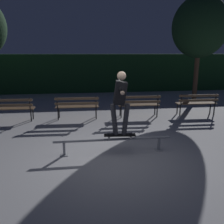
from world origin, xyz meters
TOP-DOWN VIEW (x-y plane):
  - ground_plane at (0.00, 0.00)m, footprint 90.00×90.00m
  - hedge_backdrop at (0.00, 10.12)m, footprint 24.00×1.20m
  - grind_rail at (-0.00, 0.24)m, footprint 2.91×0.18m
  - skateboard at (0.18, 0.24)m, footprint 0.80×0.27m
  - skateboarder at (0.18, 0.24)m, footprint 0.63×1.40m
  - park_bench_leftmost at (-3.26, 3.54)m, footprint 1.61×0.47m
  - park_bench_left_center at (-0.89, 3.54)m, footprint 1.61×0.47m
  - park_bench_right_center at (1.47, 3.54)m, footprint 1.61×0.47m
  - park_bench_rightmost at (3.84, 3.54)m, footprint 1.61×0.47m
  - tree_far_right at (4.89, 5.92)m, footprint 2.58×2.58m

SIDE VIEW (x-z plane):
  - ground_plane at x=0.00m, z-range 0.00..0.00m
  - grind_rail at x=0.00m, z-range 0.11..0.48m
  - skateboard at x=0.18m, z-range 0.40..0.49m
  - park_bench_leftmost at x=-3.26m, z-range 0.10..0.98m
  - park_bench_left_center at x=-0.89m, z-range 0.10..0.98m
  - park_bench_right_center at x=1.47m, z-range 0.10..0.98m
  - park_bench_rightmost at x=3.84m, z-range 0.10..0.98m
  - hedge_backdrop at x=0.00m, z-range 0.00..2.34m
  - skateboarder at x=0.18m, z-range 0.61..2.16m
  - tree_far_right at x=4.89m, z-range 1.07..6.08m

